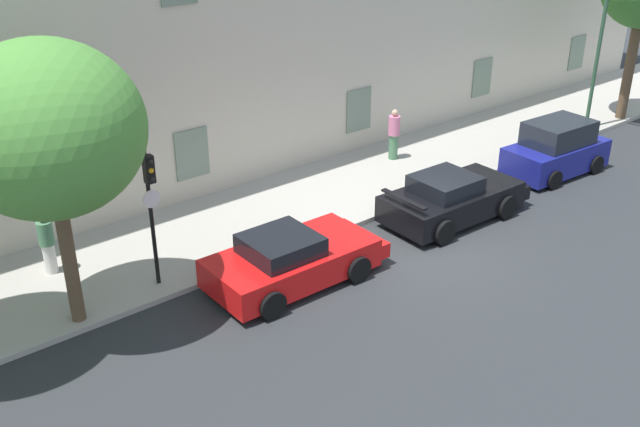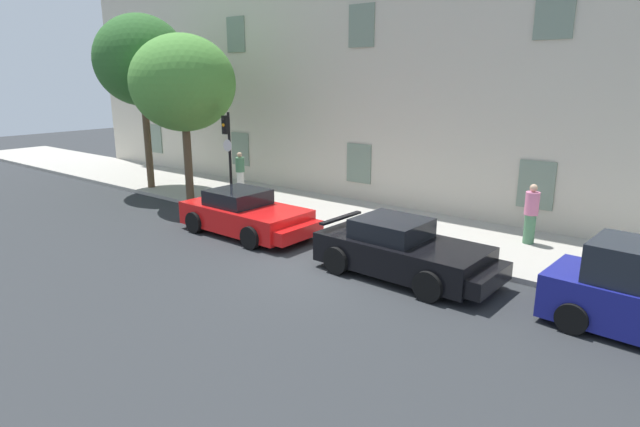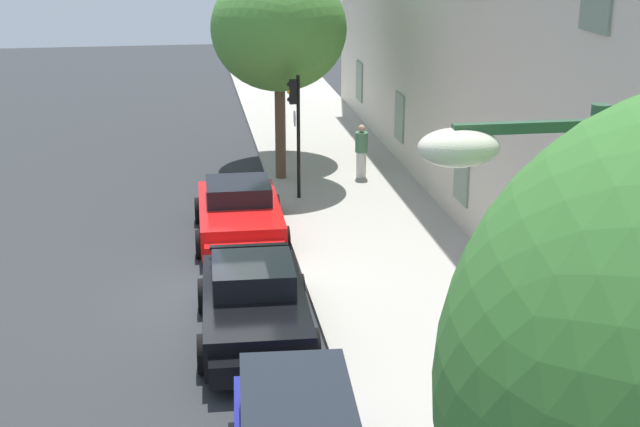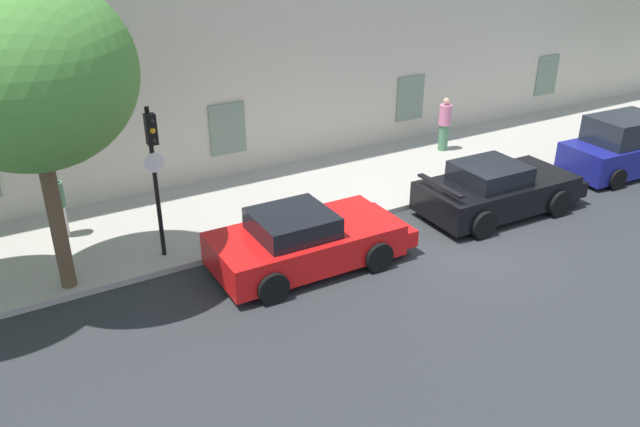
# 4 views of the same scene
# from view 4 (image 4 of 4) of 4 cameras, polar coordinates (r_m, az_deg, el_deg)

# --- Properties ---
(ground_plane) EXTENTS (80.00, 80.00, 0.00)m
(ground_plane) POSITION_cam_4_polar(r_m,az_deg,el_deg) (15.72, 12.70, -2.35)
(ground_plane) COLOR #2B2D30
(sidewalk) EXTENTS (60.00, 4.41, 0.14)m
(sidewalk) POSITION_cam_4_polar(r_m,az_deg,el_deg) (18.68, 3.97, 3.05)
(sidewalk) COLOR #A8A399
(sidewalk) RESTS_ON ground
(sportscar_red_lead) EXTENTS (4.59, 2.29, 1.37)m
(sportscar_red_lead) POSITION_cam_4_polar(r_m,az_deg,el_deg) (14.04, -0.82, -2.39)
(sportscar_red_lead) COLOR red
(sportscar_red_lead) RESTS_ON ground
(sportscar_yellow_flank) EXTENTS (4.63, 2.28, 1.42)m
(sportscar_yellow_flank) POSITION_cam_4_polar(r_m,az_deg,el_deg) (17.26, 16.14, 2.14)
(sportscar_yellow_flank) COLOR black
(sportscar_yellow_flank) RESTS_ON ground
(hatchback_parked) EXTENTS (3.74, 2.05, 1.80)m
(hatchback_parked) POSITION_cam_4_polar(r_m,az_deg,el_deg) (21.15, 25.79, 5.41)
(hatchback_parked) COLOR navy
(hatchback_parked) RESTS_ON ground
(tree_midblock) EXTENTS (3.95, 3.95, 6.29)m
(tree_midblock) POSITION_cam_4_polar(r_m,az_deg,el_deg) (12.69, -25.12, 11.50)
(tree_midblock) COLOR brown
(tree_midblock) RESTS_ON sidewalk
(traffic_light) EXTENTS (0.44, 0.36, 3.48)m
(traffic_light) POSITION_cam_4_polar(r_m,az_deg,el_deg) (13.81, -14.91, 4.89)
(traffic_light) COLOR black
(traffic_light) RESTS_ON sidewalk
(pedestrian_admiring) EXTENTS (0.53, 0.53, 1.63)m
(pedestrian_admiring) POSITION_cam_4_polar(r_m,az_deg,el_deg) (16.12, -22.77, 0.72)
(pedestrian_admiring) COLOR silver
(pedestrian_admiring) RESTS_ON sidewalk
(pedestrian_strolling) EXTENTS (0.47, 0.47, 1.76)m
(pedestrian_strolling) POSITION_cam_4_polar(r_m,az_deg,el_deg) (21.06, 11.27, 8.01)
(pedestrian_strolling) COLOR #4C7F59
(pedestrian_strolling) RESTS_ON sidewalk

